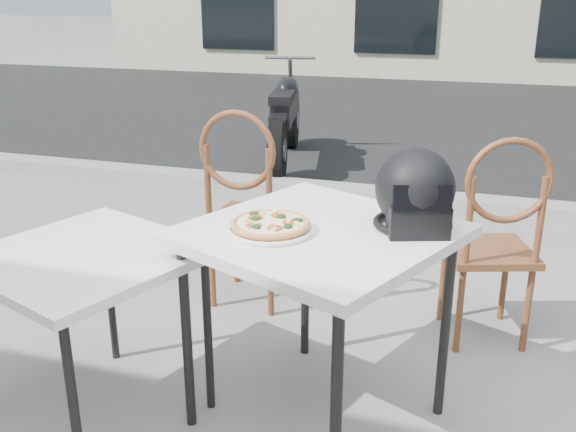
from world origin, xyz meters
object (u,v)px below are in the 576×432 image
(pizza, at_px, (271,224))
(cafe_table_side, at_px, (87,268))
(plate, at_px, (271,229))
(helmet, at_px, (415,194))
(motorcycle, at_px, (285,119))
(cafe_chair_main, at_px, (496,231))
(cafe_table_main, at_px, (319,248))
(cafe_chair_side, at_px, (246,199))

(pizza, height_order, cafe_table_side, pizza)
(plate, relative_size, pizza, 1.36)
(plate, height_order, helmet, helmet)
(plate, bearing_deg, motorcycle, 107.02)
(pizza, distance_m, cafe_table_side, 0.73)
(cafe_chair_main, bearing_deg, helmet, 48.10)
(plate, relative_size, cafe_chair_main, 0.38)
(helmet, bearing_deg, cafe_table_main, -179.52)
(pizza, distance_m, motorcycle, 4.20)
(cafe_table_main, xyz_separation_m, cafe_table_side, (-0.85, -0.25, -0.09))
(helmet, height_order, cafe_chair_main, helmet)
(cafe_chair_main, relative_size, motorcycle, 0.53)
(helmet, bearing_deg, pizza, -176.42)
(pizza, height_order, cafe_chair_side, cafe_chair_side)
(helmet, distance_m, cafe_table_side, 1.26)
(cafe_table_main, xyz_separation_m, cafe_chair_main, (0.64, 0.83, -0.16))
(cafe_table_main, bearing_deg, plate, -152.10)
(cafe_chair_side, relative_size, motorcycle, 0.55)
(pizza, bearing_deg, cafe_table_main, 27.85)
(cafe_table_main, xyz_separation_m, pizza, (-0.16, -0.08, 0.11))
(pizza, bearing_deg, cafe_chair_main, 49.03)
(motorcycle, bearing_deg, plate, -85.10)
(plate, height_order, pizza, pizza)
(plate, xyz_separation_m, motorcycle, (-1.23, 4.00, -0.39))
(plate, height_order, cafe_chair_side, cafe_chair_side)
(helmet, distance_m, cafe_chair_main, 0.87)
(pizza, distance_m, cafe_chair_side, 1.10)
(cafe_table_side, height_order, cafe_chair_side, cafe_chair_side)
(cafe_table_main, distance_m, pizza, 0.21)
(helmet, height_order, cafe_table_side, helmet)
(cafe_chair_side, distance_m, motorcycle, 3.14)
(cafe_table_main, relative_size, plate, 2.87)
(helmet, bearing_deg, cafe_table_side, 178.58)
(cafe_table_side, bearing_deg, cafe_chair_main, 36.06)
(plate, distance_m, pizza, 0.02)
(cafe_table_main, distance_m, cafe_chair_main, 1.06)
(cafe_table_side, distance_m, cafe_chair_side, 1.14)
(motorcycle, bearing_deg, cafe_table_main, -82.63)
(cafe_table_side, relative_size, motorcycle, 0.48)
(cafe_table_main, xyz_separation_m, cafe_chair_side, (-0.63, 0.88, -0.14))
(cafe_chair_side, bearing_deg, pizza, 116.70)
(cafe_chair_side, bearing_deg, cafe_chair_main, 178.62)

